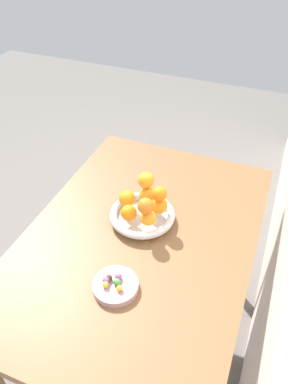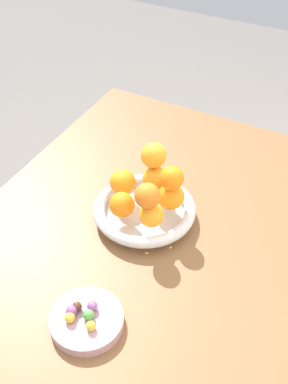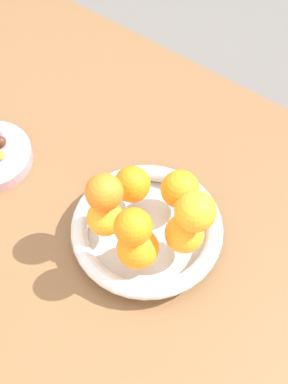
{
  "view_description": "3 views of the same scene",
  "coord_description": "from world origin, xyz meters",
  "views": [
    {
      "loc": [
        0.81,
        0.34,
        1.68
      ],
      "look_at": [
        -0.08,
        -0.01,
        0.88
      ],
      "focal_mm": 35.0,
      "sensor_mm": 36.0,
      "label": 1
    },
    {
      "loc": [
        0.62,
        0.34,
        1.52
      ],
      "look_at": [
        -0.04,
        -0.0,
        0.85
      ],
      "focal_mm": 45.0,
      "sensor_mm": 36.0,
      "label": 2
    },
    {
      "loc": [
        -0.33,
        0.34,
        1.54
      ],
      "look_at": [
        -0.06,
        -0.04,
        0.84
      ],
      "focal_mm": 55.0,
      "sensor_mm": 36.0,
      "label": 3
    }
  ],
  "objects": [
    {
      "name": "dining_table",
      "position": [
        0.0,
        0.0,
        0.65
      ],
      "size": [
        1.1,
        0.76,
        0.74
      ],
      "color": "brown",
      "rests_on": "ground_plane"
    },
    {
      "name": "fruit_bowl",
      "position": [
        -0.08,
        -0.02,
        0.76
      ],
      "size": [
        0.23,
        0.23,
        0.04
      ],
      "color": "silver",
      "rests_on": "dining_table"
    },
    {
      "name": "candy_dish",
      "position": [
        0.22,
        0.01,
        0.75
      ],
      "size": [
        0.14,
        0.14,
        0.02
      ],
      "primitive_type": "cylinder",
      "color": "#B28C99",
      "rests_on": "dining_table"
    },
    {
      "name": "orange_0",
      "position": [
        -0.03,
        0.02,
        0.81
      ],
      "size": [
        0.05,
        0.05,
        0.05
      ],
      "primitive_type": "sphere",
      "color": "orange",
      "rests_on": "fruit_bowl"
    },
    {
      "name": "orange_1",
      "position": [
        -0.1,
        0.03,
        0.81
      ],
      "size": [
        0.06,
        0.06,
        0.06
      ],
      "primitive_type": "sphere",
      "color": "orange",
      "rests_on": "fruit_bowl"
    },
    {
      "name": "orange_2",
      "position": [
        -0.14,
        -0.03,
        0.81
      ],
      "size": [
        0.06,
        0.06,
        0.06
      ],
      "primitive_type": "sphere",
      "color": "orange",
      "rests_on": "fruit_bowl"
    },
    {
      "name": "orange_3",
      "position": [
        -0.09,
        -0.08,
        0.81
      ],
      "size": [
        0.06,
        0.06,
        0.06
      ],
      "primitive_type": "sphere",
      "color": "orange",
      "rests_on": "fruit_bowl"
    },
    {
      "name": "orange_4",
      "position": [
        -0.03,
        -0.05,
        0.81
      ],
      "size": [
        0.06,
        0.06,
        0.06
      ],
      "primitive_type": "sphere",
      "color": "orange",
      "rests_on": "fruit_bowl"
    },
    {
      "name": "orange_5",
      "position": [
        -0.09,
        0.03,
        0.87
      ],
      "size": [
        0.05,
        0.05,
        0.05
      ],
      "primitive_type": "sphere",
      "color": "orange",
      "rests_on": "orange_1"
    },
    {
      "name": "orange_6",
      "position": [
        -0.03,
        0.01,
        0.86
      ],
      "size": [
        0.05,
        0.05,
        0.05
      ],
      "primitive_type": "sphere",
      "color": "orange",
      "rests_on": "orange_0"
    },
    {
      "name": "orange_7",
      "position": [
        -0.15,
        -0.03,
        0.87
      ],
      "size": [
        0.06,
        0.06,
        0.06
      ],
      "primitive_type": "sphere",
      "color": "orange",
      "rests_on": "orange_2"
    },
    {
      "name": "candy_ball_0",
      "position": [
        0.22,
        0.02,
        0.77
      ],
      "size": [
        0.02,
        0.02,
        0.02
      ],
      "primitive_type": "sphere",
      "color": "#4C9947",
      "rests_on": "candy_dish"
    },
    {
      "name": "candy_ball_1",
      "position": [
        0.21,
        -0.01,
        0.77
      ],
      "size": [
        0.02,
        0.02,
        0.02
      ],
      "primitive_type": "sphere",
      "color": "#472819",
      "rests_on": "candy_dish"
    },
    {
      "name": "candy_ball_2",
      "position": [
        0.2,
        0.01,
        0.77
      ],
      "size": [
        0.02,
        0.02,
        0.02
      ],
      "primitive_type": "sphere",
      "color": "gold",
      "rests_on": "candy_dish"
    },
    {
      "name": "candy_ball_3",
      "position": [
        0.23,
        -0.01,
        0.77
      ],
      "size": [
        0.02,
        0.02,
        0.02
      ],
      "primitive_type": "sphere",
      "color": "#8C4C99",
      "rests_on": "candy_dish"
    },
    {
      "name": "candy_ball_4",
      "position": [
        0.24,
        0.03,
        0.77
      ],
      "size": [
        0.02,
        0.02,
        0.02
      ],
      "primitive_type": "sphere",
      "color": "gold",
      "rests_on": "candy_dish"
    },
    {
      "name": "candy_ball_5",
      "position": [
        0.24,
        -0.01,
        0.77
      ],
      "size": [
        0.02,
        0.02,
        0.02
      ],
      "primitive_type": "sphere",
      "color": "gold",
      "rests_on": "candy_dish"
    },
    {
      "name": "candy_ball_6",
      "position": [
        0.2,
        0.02,
        0.77
      ],
      "size": [
        0.02,
        0.02,
        0.02
      ],
      "primitive_type": "sphere",
      "color": "#8C4C99",
      "rests_on": "candy_dish"
    }
  ]
}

